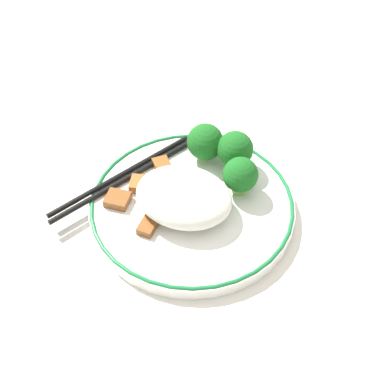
{
  "coord_description": "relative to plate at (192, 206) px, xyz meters",
  "views": [
    {
      "loc": [
        -0.16,
        0.4,
        0.52
      ],
      "look_at": [
        0.0,
        0.0,
        0.04
      ],
      "focal_mm": 50.0,
      "sensor_mm": 36.0,
      "label": 1
    }
  ],
  "objects": [
    {
      "name": "meat_near_left",
      "position": [
        0.09,
        0.03,
        0.01
      ],
      "size": [
        0.03,
        0.03,
        0.01
      ],
      "color": "brown",
      "rests_on": "plate"
    },
    {
      "name": "broccoli_back_center",
      "position": [
        -0.03,
        -0.08,
        0.04
      ],
      "size": [
        0.05,
        0.05,
        0.05
      ],
      "color": "#7FB756",
      "rests_on": "plate"
    },
    {
      "name": "ground_plane",
      "position": [
        0.0,
        0.0,
        -0.01
      ],
      "size": [
        3.0,
        3.0,
        0.0
      ],
      "primitive_type": "plane",
      "color": "silver"
    },
    {
      "name": "meat_near_front",
      "position": [
        0.07,
        0.0,
        0.01
      ],
      "size": [
        0.03,
        0.03,
        0.01
      ],
      "color": "#995B28",
      "rests_on": "plate"
    },
    {
      "name": "meat_near_back",
      "position": [
        0.03,
        0.06,
        0.01
      ],
      "size": [
        0.02,
        0.03,
        0.01
      ],
      "color": "brown",
      "rests_on": "plate"
    },
    {
      "name": "plate",
      "position": [
        0.0,
        0.0,
        0.0
      ],
      "size": [
        0.26,
        0.26,
        0.02
      ],
      "color": "white",
      "rests_on": "ground_plane"
    },
    {
      "name": "chopsticks",
      "position": [
        0.1,
        -0.01,
        0.01
      ],
      "size": [
        0.11,
        0.2,
        0.01
      ],
      "color": "black",
      "rests_on": "plate"
    },
    {
      "name": "broccoli_back_left",
      "position": [
        -0.05,
        -0.04,
        0.04
      ],
      "size": [
        0.04,
        0.04,
        0.05
      ],
      "color": "#7FB756",
      "rests_on": "plate"
    },
    {
      "name": "broccoli_back_right",
      "position": [
        0.01,
        -0.08,
        0.04
      ],
      "size": [
        0.05,
        0.05,
        0.05
      ],
      "color": "#7FB756",
      "rests_on": "plate"
    },
    {
      "name": "rice_mound",
      "position": [
        0.01,
        0.01,
        0.03
      ],
      "size": [
        0.12,
        0.1,
        0.04
      ],
      "color": "white",
      "rests_on": "plate"
    },
    {
      "name": "meat_near_right",
      "position": [
        0.06,
        -0.04,
        0.01
      ],
      "size": [
        0.04,
        0.04,
        0.01
      ],
      "color": "brown",
      "rests_on": "plate"
    }
  ]
}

